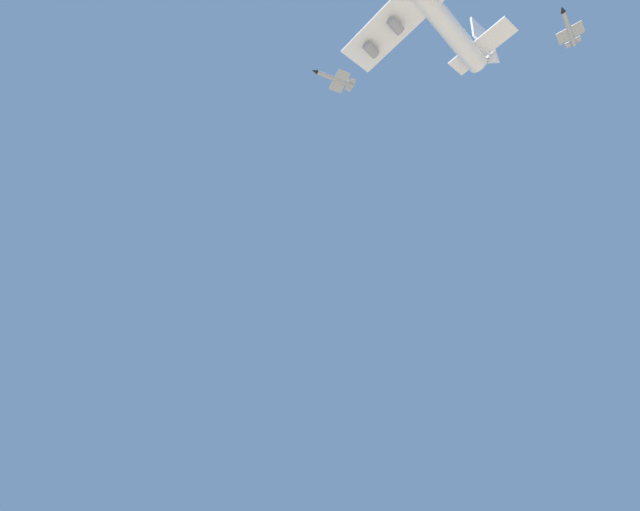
{
  "coord_description": "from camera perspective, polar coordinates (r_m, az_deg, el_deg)",
  "views": [
    {
      "loc": [
        30.22,
        77.61,
        2.31
      ],
      "look_at": [
        -12.43,
        16.39,
        63.14
      ],
      "focal_mm": 28.74,
      "sensor_mm": 36.0,
      "label": 1
    }
  ],
  "objects": [
    {
      "name": "chase_jet_left_wing",
      "position": [
        193.99,
        25.96,
        21.77
      ],
      "size": [
        15.17,
        9.02,
        4.0
      ],
      "rotation": [
        0.0,
        0.0,
        0.35
      ],
      "color": "#999EA3"
    },
    {
      "name": "chase_jet_lead",
      "position": [
        178.69,
        1.71,
        19.03
      ],
      "size": [
        15.33,
        8.71,
        4.0
      ],
      "rotation": [
        0.0,
        0.0,
        -0.2
      ],
      "color": "#999EA3"
    }
  ]
}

